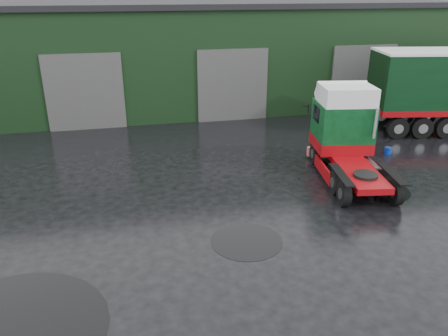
{
  "coord_description": "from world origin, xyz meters",
  "views": [
    {
      "loc": [
        -3.84,
        -9.77,
        7.13
      ],
      "look_at": [
        -0.98,
        2.96,
        1.7
      ],
      "focal_mm": 35.0,
      "sensor_mm": 36.0,
      "label": 1
    }
  ],
  "objects_px": {
    "tree_back_a": "(94,18)",
    "tree_back_b": "(276,27)",
    "hero_tractor": "(355,139)",
    "warehouse": "(212,50)",
    "wash_bucket": "(388,151)"
  },
  "relations": [
    {
      "from": "warehouse",
      "to": "tree_back_b",
      "type": "xyz_separation_m",
      "value": [
        8.0,
        10.0,
        0.59
      ]
    },
    {
      "from": "wash_bucket",
      "to": "warehouse",
      "type": "bearing_deg",
      "value": 113.51
    },
    {
      "from": "warehouse",
      "to": "wash_bucket",
      "type": "distance_m",
      "value": 14.54
    },
    {
      "from": "tree_back_a",
      "to": "tree_back_b",
      "type": "relative_size",
      "value": 1.27
    },
    {
      "from": "warehouse",
      "to": "tree_back_a",
      "type": "distance_m",
      "value": 12.9
    },
    {
      "from": "wash_bucket",
      "to": "tree_back_a",
      "type": "height_order",
      "value": "tree_back_a"
    },
    {
      "from": "tree_back_a",
      "to": "tree_back_b",
      "type": "height_order",
      "value": "tree_back_a"
    },
    {
      "from": "warehouse",
      "to": "tree_back_a",
      "type": "height_order",
      "value": "tree_back_a"
    },
    {
      "from": "warehouse",
      "to": "tree_back_a",
      "type": "bearing_deg",
      "value": 128.66
    },
    {
      "from": "warehouse",
      "to": "tree_back_b",
      "type": "bearing_deg",
      "value": 51.34
    },
    {
      "from": "warehouse",
      "to": "tree_back_a",
      "type": "xyz_separation_m",
      "value": [
        -8.0,
        10.0,
        1.59
      ]
    },
    {
      "from": "tree_back_a",
      "to": "tree_back_b",
      "type": "bearing_deg",
      "value": 0.0
    },
    {
      "from": "wash_bucket",
      "to": "tree_back_b",
      "type": "height_order",
      "value": "tree_back_b"
    },
    {
      "from": "wash_bucket",
      "to": "tree_back_a",
      "type": "distance_m",
      "value": 27.19
    },
    {
      "from": "hero_tractor",
      "to": "tree_back_a",
      "type": "bearing_deg",
      "value": 121.6
    }
  ]
}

